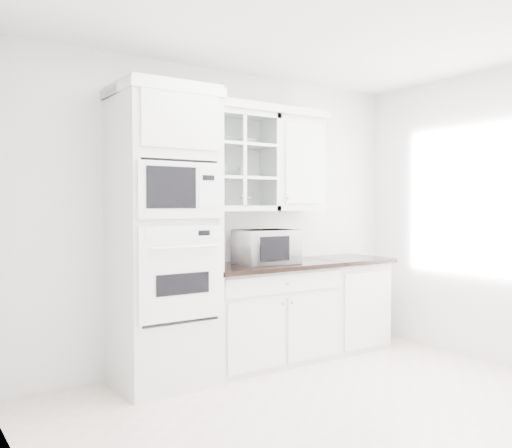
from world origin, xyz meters
TOP-DOWN VIEW (x-y plane):
  - ground at (0.00, 0.00)m, footprint 4.00×3.50m
  - room_shell at (0.00, 0.43)m, footprint 4.00×3.50m
  - oven_column at (-0.75, 1.42)m, footprint 0.76×0.68m
  - base_cabinet_run at (0.28, 1.45)m, footprint 1.32×0.67m
  - extra_base_cabinet at (1.28, 1.45)m, footprint 0.72×0.67m
  - upper_cabinet_glass at (0.03, 1.58)m, footprint 0.80×0.33m
  - upper_cabinet_solid at (0.71, 1.58)m, footprint 0.55×0.33m
  - crown_molding at (-0.07, 1.56)m, footprint 2.14×0.38m
  - countertop_microwave at (0.27, 1.43)m, footprint 0.56×0.48m
  - bowl_a at (-0.13, 1.58)m, footprint 0.27×0.27m
  - bowl_b at (0.17, 1.60)m, footprint 0.19×0.19m
  - cup_a at (-0.11, 1.59)m, footprint 0.15×0.15m
  - cup_b at (0.12, 1.60)m, footprint 0.12×0.12m

SIDE VIEW (x-z plane):
  - ground at x=0.00m, z-range 0.00..0.01m
  - base_cabinet_run at x=0.28m, z-range 0.00..0.92m
  - extra_base_cabinet at x=1.28m, z-range 0.00..0.92m
  - countertop_microwave at x=0.27m, z-range 0.92..1.23m
  - oven_column at x=-0.75m, z-range 0.00..2.40m
  - cup_b at x=0.12m, z-range 1.71..1.80m
  - cup_a at x=-0.11m, z-range 1.71..1.81m
  - room_shell at x=0.00m, z-range 0.43..3.13m
  - upper_cabinet_glass at x=0.03m, z-range 1.40..2.30m
  - upper_cabinet_solid at x=0.71m, z-range 1.40..2.30m
  - bowl_a at x=-0.13m, z-range 2.01..2.06m
  - bowl_b at x=0.17m, z-range 2.01..2.06m
  - crown_molding at x=-0.07m, z-range 2.30..2.37m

